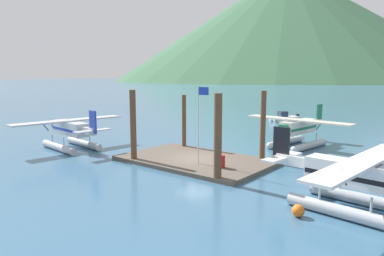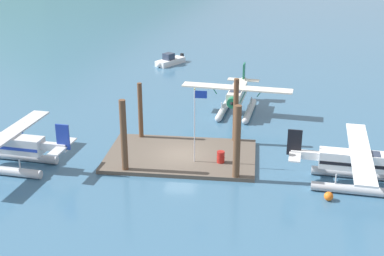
{
  "view_description": "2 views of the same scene",
  "coord_description": "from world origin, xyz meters",
  "px_view_note": "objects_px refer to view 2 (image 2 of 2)",
  "views": [
    {
      "loc": [
        16.89,
        -21.38,
        6.72
      ],
      "look_at": [
        -1.94,
        1.98,
        2.29
      ],
      "focal_mm": 33.22,
      "sensor_mm": 36.0,
      "label": 1
    },
    {
      "loc": [
        5.37,
        -37.36,
        17.44
      ],
      "look_at": [
        0.85,
        0.18,
        2.47
      ],
      "focal_mm": 49.64,
      "sensor_mm": 36.0,
      "label": 2
    }
  ],
  "objects_px": {
    "mooring_buoy": "(329,196)",
    "seaplane_cream_bow_right": "(237,97)",
    "seaplane_silver_port_aft": "(12,148)",
    "seaplane_white_stbd_aft": "(355,165)",
    "fuel_drum": "(221,157)",
    "flagpole": "(196,117)",
    "boat_white_open_north": "(170,61)"
  },
  "relations": [
    {
      "from": "mooring_buoy",
      "to": "seaplane_cream_bow_right",
      "type": "bearing_deg",
      "value": 112.58
    },
    {
      "from": "seaplane_silver_port_aft",
      "to": "seaplane_white_stbd_aft",
      "type": "xyz_separation_m",
      "value": [
        24.73,
        0.08,
        0.0
      ]
    },
    {
      "from": "fuel_drum",
      "to": "seaplane_white_stbd_aft",
      "type": "bearing_deg",
      "value": -12.29
    },
    {
      "from": "mooring_buoy",
      "to": "seaplane_white_stbd_aft",
      "type": "xyz_separation_m",
      "value": [
        1.91,
        2.37,
        1.27
      ]
    },
    {
      "from": "mooring_buoy",
      "to": "seaplane_white_stbd_aft",
      "type": "relative_size",
      "value": 0.06
    },
    {
      "from": "flagpole",
      "to": "seaplane_cream_bow_right",
      "type": "bearing_deg",
      "value": 77.93
    },
    {
      "from": "mooring_buoy",
      "to": "boat_white_open_north",
      "type": "relative_size",
      "value": 0.14
    },
    {
      "from": "boat_white_open_north",
      "to": "seaplane_cream_bow_right",
      "type": "bearing_deg",
      "value": -61.66
    },
    {
      "from": "seaplane_white_stbd_aft",
      "to": "mooring_buoy",
      "type": "bearing_deg",
      "value": -128.98
    },
    {
      "from": "mooring_buoy",
      "to": "seaplane_cream_bow_right",
      "type": "xyz_separation_m",
      "value": [
        -6.77,
        16.29,
        1.27
      ]
    },
    {
      "from": "mooring_buoy",
      "to": "boat_white_open_north",
      "type": "xyz_separation_m",
      "value": [
        -16.05,
        33.49,
        0.18
      ]
    },
    {
      "from": "seaplane_white_stbd_aft",
      "to": "seaplane_cream_bow_right",
      "type": "bearing_deg",
      "value": 121.96
    },
    {
      "from": "seaplane_cream_bow_right",
      "to": "flagpole",
      "type": "bearing_deg",
      "value": -102.07
    },
    {
      "from": "seaplane_white_stbd_aft",
      "to": "boat_white_open_north",
      "type": "relative_size",
      "value": 2.42
    },
    {
      "from": "flagpole",
      "to": "fuel_drum",
      "type": "height_order",
      "value": "flagpole"
    },
    {
      "from": "seaplane_silver_port_aft",
      "to": "seaplane_white_stbd_aft",
      "type": "distance_m",
      "value": 24.73
    },
    {
      "from": "flagpole",
      "to": "seaplane_cream_bow_right",
      "type": "relative_size",
      "value": 0.55
    },
    {
      "from": "fuel_drum",
      "to": "seaplane_silver_port_aft",
      "type": "relative_size",
      "value": 0.08
    },
    {
      "from": "fuel_drum",
      "to": "seaplane_silver_port_aft",
      "type": "height_order",
      "value": "seaplane_silver_port_aft"
    },
    {
      "from": "seaplane_cream_bow_right",
      "to": "seaplane_silver_port_aft",
      "type": "height_order",
      "value": "same"
    },
    {
      "from": "fuel_drum",
      "to": "seaplane_cream_bow_right",
      "type": "relative_size",
      "value": 0.08
    },
    {
      "from": "seaplane_silver_port_aft",
      "to": "fuel_drum",
      "type": "bearing_deg",
      "value": 7.9
    },
    {
      "from": "flagpole",
      "to": "seaplane_white_stbd_aft",
      "type": "bearing_deg",
      "value": -9.97
    },
    {
      "from": "mooring_buoy",
      "to": "flagpole",
      "type": "bearing_deg",
      "value": 155.05
    },
    {
      "from": "fuel_drum",
      "to": "seaplane_white_stbd_aft",
      "type": "xyz_separation_m",
      "value": [
        9.39,
        -2.05,
        0.84
      ]
    },
    {
      "from": "mooring_buoy",
      "to": "boat_white_open_north",
      "type": "distance_m",
      "value": 37.14
    },
    {
      "from": "fuel_drum",
      "to": "seaplane_silver_port_aft",
      "type": "xyz_separation_m",
      "value": [
        -15.34,
        -2.13,
        0.84
      ]
    },
    {
      "from": "boat_white_open_north",
      "to": "fuel_drum",
      "type": "bearing_deg",
      "value": -73.58
    },
    {
      "from": "fuel_drum",
      "to": "seaplane_silver_port_aft",
      "type": "distance_m",
      "value": 15.51
    },
    {
      "from": "flagpole",
      "to": "boat_white_open_north",
      "type": "xyz_separation_m",
      "value": [
        -6.72,
        29.15,
        -3.43
      ]
    },
    {
      "from": "seaplane_silver_port_aft",
      "to": "mooring_buoy",
      "type": "bearing_deg",
      "value": -5.72
    },
    {
      "from": "seaplane_silver_port_aft",
      "to": "boat_white_open_north",
      "type": "bearing_deg",
      "value": 77.76
    }
  ]
}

